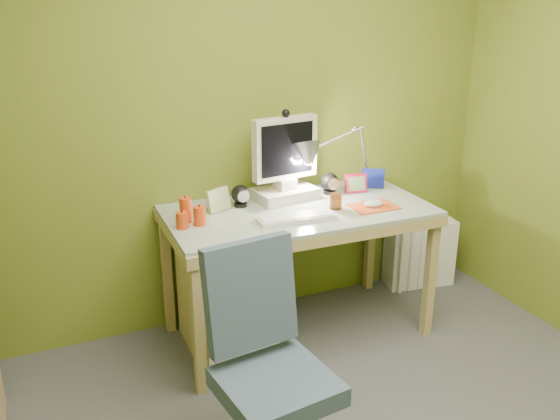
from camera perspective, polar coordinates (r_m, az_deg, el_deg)
name	(u,v)px	position (r m, az deg, el deg)	size (l,w,h in m)	color
wall_back	(236,116)	(3.29, -4.24, 9.02)	(3.20, 0.01, 2.40)	olive
desk	(298,272)	(3.30, 1.73, -6.01)	(1.40, 0.70, 0.75)	tan
monitor	(285,154)	(3.24, 0.48, 5.43)	(0.38, 0.22, 0.52)	beige
speaker_left	(240,196)	(3.18, -3.83, 1.39)	(0.10, 0.10, 0.12)	black
speaker_right	(329,183)	(3.39, 4.79, 2.58)	(0.10, 0.10, 0.12)	black
keyboard	(296,217)	(3.00, 1.57, -0.72)	(0.40, 0.13, 0.02)	white
mousepad	(374,207)	(3.22, 9.01, 0.33)	(0.25, 0.17, 0.01)	#CD5020
mouse	(374,204)	(3.21, 9.02, 0.61)	(0.11, 0.07, 0.04)	silver
amber_tumbler	(336,201)	(3.15, 5.39, 0.83)	(0.06, 0.06, 0.08)	brown
candle_cluster	(188,212)	(2.95, -8.86, -0.23)	(0.17, 0.15, 0.13)	#D14012
photo_frame_red	(356,183)	(3.43, 7.31, 2.57)	(0.13, 0.02, 0.11)	red
photo_frame_blue	(373,178)	(3.53, 8.94, 3.04)	(0.13, 0.02, 0.11)	navy
photo_frame_green	(218,200)	(3.12, -5.95, 0.98)	(0.14, 0.02, 0.12)	#ACBD82
desk_lamp	(357,143)	(3.44, 7.39, 6.44)	(0.52, 0.22, 0.55)	silver
task_chair	(276,385)	(2.35, -0.36, -16.52)	(0.47, 0.47, 0.84)	#394A5E
radiator	(419,253)	(4.03, 13.27, -4.02)	(0.44, 0.18, 0.44)	white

